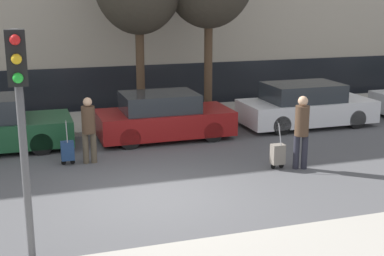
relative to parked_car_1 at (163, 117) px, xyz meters
name	(u,v)px	position (x,y,z in m)	size (l,w,h in m)	color
ground_plane	(155,195)	(-1.38, -4.49, -0.65)	(80.00, 80.00, 0.00)	#4C4C4F
sidewalk_far	(104,121)	(-1.38, 2.51, -0.59)	(28.00, 3.00, 0.12)	#A39E93
parked_car_1	(163,117)	(0.00, 0.00, 0.00)	(3.94, 1.82, 1.38)	maroon
parked_car_2	(306,106)	(4.81, 0.12, 0.01)	(4.31, 1.84, 1.40)	silver
pedestrian_left	(89,126)	(-2.40, -1.75, 0.32)	(0.35, 0.34, 1.69)	#4C4233
trolley_left	(68,151)	(-2.95, -1.71, -0.29)	(0.34, 0.29, 1.14)	navy
pedestrian_right	(302,128)	(2.45, -3.81, 0.39)	(0.34, 0.34, 1.82)	#23232D
trolley_right	(278,154)	(1.93, -3.63, -0.28)	(0.34, 0.29, 1.15)	slate
traffic_light	(20,102)	(-3.97, -6.85, 1.99)	(0.28, 0.47, 3.69)	#515154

